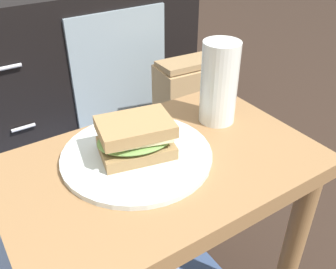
{
  "coord_description": "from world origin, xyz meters",
  "views": [
    {
      "loc": [
        -0.28,
        -0.45,
        0.86
      ],
      "look_at": [
        0.01,
        0.0,
        0.51
      ],
      "focal_mm": 39.64,
      "sensor_mm": 36.0,
      "label": 1
    }
  ],
  "objects_px": {
    "plate": "(137,155)",
    "paper_bag": "(186,111)",
    "tv_cabinet": "(69,61)",
    "beer_glass": "(219,85)",
    "sandwich_front": "(136,137)"
  },
  "relations": [
    {
      "from": "plate",
      "to": "paper_bag",
      "type": "distance_m",
      "value": 0.71
    },
    {
      "from": "tv_cabinet",
      "to": "paper_bag",
      "type": "bearing_deg",
      "value": -59.29
    },
    {
      "from": "tv_cabinet",
      "to": "paper_bag",
      "type": "height_order",
      "value": "tv_cabinet"
    },
    {
      "from": "beer_glass",
      "to": "sandwich_front",
      "type": "bearing_deg",
      "value": -173.24
    },
    {
      "from": "beer_glass",
      "to": "paper_bag",
      "type": "xyz_separation_m",
      "value": [
        0.25,
        0.45,
        -0.35
      ]
    },
    {
      "from": "plate",
      "to": "beer_glass",
      "type": "height_order",
      "value": "beer_glass"
    },
    {
      "from": "plate",
      "to": "paper_bag",
      "type": "bearing_deg",
      "value": 45.94
    },
    {
      "from": "tv_cabinet",
      "to": "beer_glass",
      "type": "xyz_separation_m",
      "value": [
        0.01,
        -0.89,
        0.25
      ]
    },
    {
      "from": "sandwich_front",
      "to": "beer_glass",
      "type": "bearing_deg",
      "value": 6.76
    },
    {
      "from": "plate",
      "to": "sandwich_front",
      "type": "xyz_separation_m",
      "value": [
        0.0,
        0.0,
        0.04
      ]
    },
    {
      "from": "paper_bag",
      "to": "plate",
      "type": "bearing_deg",
      "value": -134.06
    },
    {
      "from": "sandwich_front",
      "to": "paper_bag",
      "type": "relative_size",
      "value": 0.4
    },
    {
      "from": "sandwich_front",
      "to": "beer_glass",
      "type": "relative_size",
      "value": 0.92
    },
    {
      "from": "plate",
      "to": "sandwich_front",
      "type": "height_order",
      "value": "sandwich_front"
    },
    {
      "from": "tv_cabinet",
      "to": "beer_glass",
      "type": "height_order",
      "value": "beer_glass"
    }
  ]
}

